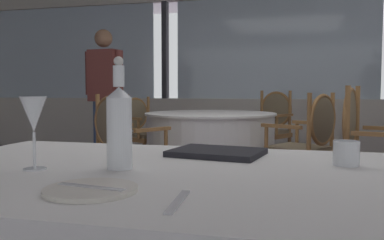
% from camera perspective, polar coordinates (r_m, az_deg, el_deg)
% --- Properties ---
extents(ground_plane, '(14.13, 14.13, 0.00)m').
position_cam_1_polar(ground_plane, '(2.90, 6.14, -15.64)').
color(ground_plane, '#47384C').
extents(window_wall_far, '(10.87, 0.14, 2.63)m').
position_cam_1_polar(window_wall_far, '(6.48, 10.98, 4.64)').
color(window_wall_far, silver).
rests_on(window_wall_far, ground_plane).
extents(side_plate, '(0.21, 0.21, 0.01)m').
position_cam_1_polar(side_plate, '(0.97, -13.55, -9.15)').
color(side_plate, silver).
rests_on(side_plate, foreground_table).
extents(butter_knife, '(0.17, 0.04, 0.00)m').
position_cam_1_polar(butter_knife, '(0.97, -13.56, -8.85)').
color(butter_knife, silver).
rests_on(butter_knife, foreground_table).
extents(dinner_fork, '(0.03, 0.17, 0.00)m').
position_cam_1_polar(dinner_fork, '(0.86, -1.93, -10.99)').
color(dinner_fork, silver).
rests_on(dinner_fork, foreground_table).
extents(water_bottle, '(0.07, 0.07, 0.32)m').
position_cam_1_polar(water_bottle, '(1.21, -9.84, -0.61)').
color(water_bottle, white).
rests_on(water_bottle, foreground_table).
extents(wine_glass, '(0.07, 0.07, 0.21)m').
position_cam_1_polar(wine_glass, '(1.26, -20.71, 0.49)').
color(wine_glass, white).
rests_on(wine_glass, foreground_table).
extents(water_tumbler, '(0.08, 0.08, 0.07)m').
position_cam_1_polar(water_tumbler, '(1.35, 20.19, -4.24)').
color(water_tumbler, white).
rests_on(water_tumbler, foreground_table).
extents(menu_book, '(0.34, 0.28, 0.02)m').
position_cam_1_polar(menu_book, '(1.47, 3.42, -4.40)').
color(menu_book, black).
rests_on(menu_book, foreground_table).
extents(background_table_0, '(1.33, 1.33, 0.75)m').
position_cam_1_polar(background_table_0, '(4.29, 2.48, -4.01)').
color(background_table_0, white).
rests_on(background_table_0, ground_plane).
extents(dining_chair_0_0, '(0.65, 0.63, 0.94)m').
position_cam_1_polar(dining_chair_0_0, '(3.53, -9.32, -3.03)').
color(dining_chair_0_0, olive).
rests_on(dining_chair_0_0, ground_plane).
extents(dining_chair_0_1, '(0.63, 0.65, 0.96)m').
position_cam_1_polar(dining_chair_0_1, '(3.65, 15.48, -2.63)').
color(dining_chair_0_1, olive).
rests_on(dining_chair_0_1, ground_plane).
extents(dining_chair_0_2, '(0.65, 0.63, 0.97)m').
position_cam_1_polar(dining_chair_0_2, '(5.14, 10.56, -0.55)').
color(dining_chair_0_2, olive).
rests_on(dining_chair_0_2, ground_plane).
extents(dining_chair_0_3, '(0.63, 0.65, 0.90)m').
position_cam_1_polar(dining_chair_0_3, '(5.05, -6.80, -1.12)').
color(dining_chair_0_3, olive).
rests_on(dining_chair_0_3, ground_plane).
extents(dining_chair_2_3, '(0.57, 0.62, 1.01)m').
position_cam_1_polar(dining_chair_2_3, '(3.26, 22.70, -3.15)').
color(dining_chair_2_3, olive).
rests_on(dining_chair_2_3, ground_plane).
extents(diner_person_0, '(0.53, 0.24, 1.72)m').
position_cam_1_polar(diner_person_0, '(5.32, -11.82, 4.06)').
color(diner_person_0, '#334770').
rests_on(diner_person_0, ground_plane).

